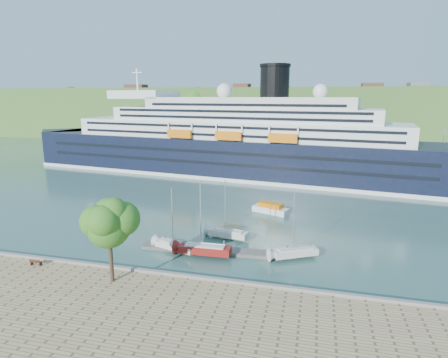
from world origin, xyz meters
The scene contains 12 objects.
ground centered at (0.00, 0.00, 0.00)m, with size 400.00×400.00×0.00m, color #2F5451.
far_hillside centered at (0.00, 145.00, 12.00)m, with size 400.00×50.00×24.00m, color #366327.
quay_coping centered at (0.00, -0.20, 1.15)m, with size 220.00×0.50×0.30m, color slate.
cruise_ship centered at (-9.38, 59.55, 14.04)m, with size 125.01×18.20×28.07m, color black, non-canonical shape.
park_bench centered at (-16.94, -1.78, 1.45)m, with size 1.41×0.58×0.90m, color #4C2415, non-canonical shape.
promenade_tree centered at (-6.19, -3.04, 6.07)m, with size 6.12×6.12×10.14m, color #2C661A, non-canonical shape.
floating_pontoon centered at (1.06, 9.26, 0.21)m, with size 18.62×2.28×0.41m, color slate, non-canonical shape.
sailboat_white_near centered at (-3.23, 8.05, 4.20)m, with size 6.50×1.81×8.40m, color silver, non-canonical shape.
sailboat_red centered at (1.01, 7.55, 4.82)m, with size 7.46×2.07×9.63m, color maroon, non-canonical shape.
sailboat_white_far centered at (12.47, 9.81, 4.18)m, with size 6.47×1.80×8.36m, color silver, non-canonical shape.
tender_launch centered at (6.96, 28.37, 0.90)m, with size 6.55×2.24×1.81m, color orange, non-canonical shape.
sailboat_extra centered at (2.48, 14.29, 4.20)m, with size 6.50×1.80×8.39m, color silver, non-canonical shape.
Camera 1 is at (14.49, -35.98, 20.56)m, focal length 30.00 mm.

